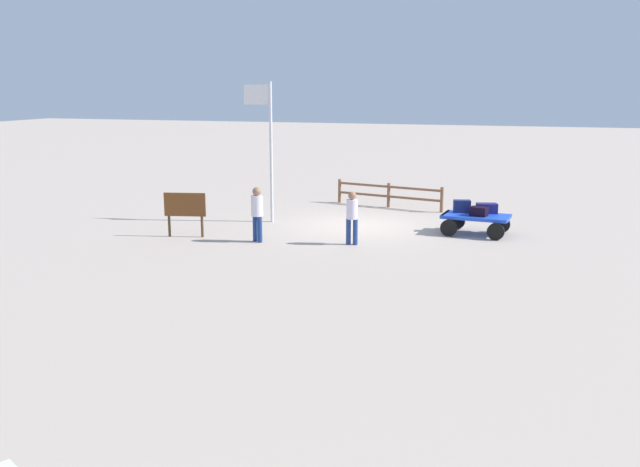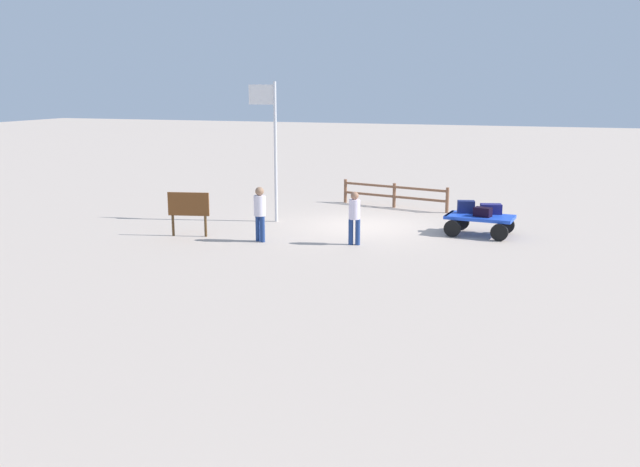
{
  "view_description": "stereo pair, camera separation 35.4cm",
  "coord_description": "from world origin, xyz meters",
  "px_view_note": "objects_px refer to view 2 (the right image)",
  "views": [
    {
      "loc": [
        -5.45,
        21.61,
        4.52
      ],
      "look_at": [
        -0.52,
        6.0,
        1.0
      ],
      "focal_mm": 38.87,
      "sensor_mm": 36.0,
      "label": 1
    },
    {
      "loc": [
        -5.78,
        21.5,
        4.52
      ],
      "look_at": [
        -0.52,
        6.0,
        1.0
      ],
      "focal_mm": 38.87,
      "sensor_mm": 36.0,
      "label": 2
    }
  ],
  "objects_px": {
    "suitcase_dark": "(466,207)",
    "worker_trailing": "(260,210)",
    "suitcase_grey": "(483,212)",
    "worker_lead": "(354,214)",
    "signboard": "(189,207)",
    "suitcase_navy": "(491,209)",
    "flagpole": "(272,138)",
    "luggage_cart": "(479,220)"
  },
  "relations": [
    {
      "from": "suitcase_dark",
      "to": "worker_trailing",
      "type": "relative_size",
      "value": 0.35
    },
    {
      "from": "suitcase_grey",
      "to": "suitcase_dark",
      "type": "height_order",
      "value": "suitcase_dark"
    },
    {
      "from": "worker_lead",
      "to": "signboard",
      "type": "bearing_deg",
      "value": 5.62
    },
    {
      "from": "worker_trailing",
      "to": "suitcase_navy",
      "type": "bearing_deg",
      "value": -151.72
    },
    {
      "from": "worker_trailing",
      "to": "flagpole",
      "type": "distance_m",
      "value": 3.63
    },
    {
      "from": "suitcase_navy",
      "to": "flagpole",
      "type": "height_order",
      "value": "flagpole"
    },
    {
      "from": "worker_lead",
      "to": "signboard",
      "type": "xyz_separation_m",
      "value": [
        5.08,
        0.5,
        0.01
      ]
    },
    {
      "from": "worker_trailing",
      "to": "flagpole",
      "type": "height_order",
      "value": "flagpole"
    },
    {
      "from": "luggage_cart",
      "to": "suitcase_grey",
      "type": "relative_size",
      "value": 3.69
    },
    {
      "from": "luggage_cart",
      "to": "flagpole",
      "type": "height_order",
      "value": "flagpole"
    },
    {
      "from": "worker_trailing",
      "to": "flagpole",
      "type": "xyz_separation_m",
      "value": [
        0.84,
        -3.0,
        1.86
      ]
    },
    {
      "from": "suitcase_navy",
      "to": "worker_lead",
      "type": "height_order",
      "value": "worker_lead"
    },
    {
      "from": "suitcase_navy",
      "to": "signboard",
      "type": "height_order",
      "value": "signboard"
    },
    {
      "from": "worker_trailing",
      "to": "signboard",
      "type": "bearing_deg",
      "value": 0.31
    },
    {
      "from": "flagpole",
      "to": "signboard",
      "type": "bearing_deg",
      "value": 63.49
    },
    {
      "from": "suitcase_navy",
      "to": "flagpole",
      "type": "bearing_deg",
      "value": 3.14
    },
    {
      "from": "luggage_cart",
      "to": "worker_trailing",
      "type": "xyz_separation_m",
      "value": [
        6.0,
        2.99,
        0.5
      ]
    },
    {
      "from": "flagpole",
      "to": "suitcase_navy",
      "type": "bearing_deg",
      "value": -176.86
    },
    {
      "from": "suitcase_navy",
      "to": "worker_lead",
      "type": "bearing_deg",
      "value": 39.15
    },
    {
      "from": "flagpole",
      "to": "signboard",
      "type": "xyz_separation_m",
      "value": [
        1.5,
        3.01,
        -1.91
      ]
    },
    {
      "from": "suitcase_grey",
      "to": "flagpole",
      "type": "bearing_deg",
      "value": -1.34
    },
    {
      "from": "suitcase_navy",
      "to": "signboard",
      "type": "bearing_deg",
      "value": 21.48
    },
    {
      "from": "suitcase_dark",
      "to": "signboard",
      "type": "relative_size",
      "value": 0.42
    },
    {
      "from": "suitcase_grey",
      "to": "worker_trailing",
      "type": "relative_size",
      "value": 0.35
    },
    {
      "from": "suitcase_dark",
      "to": "worker_lead",
      "type": "relative_size",
      "value": 0.37
    },
    {
      "from": "luggage_cart",
      "to": "suitcase_navy",
      "type": "relative_size",
      "value": 3.0
    },
    {
      "from": "suitcase_dark",
      "to": "suitcase_grey",
      "type": "bearing_deg",
      "value": 141.06
    },
    {
      "from": "suitcase_navy",
      "to": "flagpole",
      "type": "relative_size",
      "value": 0.15
    },
    {
      "from": "flagpole",
      "to": "worker_trailing",
      "type": "bearing_deg",
      "value": 105.73
    },
    {
      "from": "worker_lead",
      "to": "signboard",
      "type": "distance_m",
      "value": 5.11
    },
    {
      "from": "worker_lead",
      "to": "worker_trailing",
      "type": "relative_size",
      "value": 0.95
    },
    {
      "from": "luggage_cart",
      "to": "suitcase_grey",
      "type": "distance_m",
      "value": 0.35
    },
    {
      "from": "suitcase_dark",
      "to": "flagpole",
      "type": "bearing_deg",
      "value": 2.6
    },
    {
      "from": "suitcase_grey",
      "to": "suitcase_dark",
      "type": "relative_size",
      "value": 1.0
    },
    {
      "from": "suitcase_grey",
      "to": "suitcase_navy",
      "type": "xyz_separation_m",
      "value": [
        -0.19,
        -0.55,
        0.01
      ]
    },
    {
      "from": "worker_lead",
      "to": "worker_trailing",
      "type": "height_order",
      "value": "worker_trailing"
    },
    {
      "from": "luggage_cart",
      "to": "suitcase_navy",
      "type": "bearing_deg",
      "value": -127.59
    },
    {
      "from": "suitcase_grey",
      "to": "worker_trailing",
      "type": "xyz_separation_m",
      "value": [
        6.11,
        2.84,
        0.2
      ]
    },
    {
      "from": "worker_lead",
      "to": "signboard",
      "type": "relative_size",
      "value": 1.15
    },
    {
      "from": "worker_lead",
      "to": "flagpole",
      "type": "bearing_deg",
      "value": -35.03
    },
    {
      "from": "suitcase_navy",
      "to": "worker_trailing",
      "type": "xyz_separation_m",
      "value": [
        6.3,
        3.39,
        0.19
      ]
    },
    {
      "from": "suitcase_navy",
      "to": "flagpole",
      "type": "xyz_separation_m",
      "value": [
        7.15,
        0.39,
        2.05
      ]
    }
  ]
}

